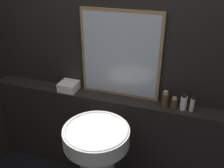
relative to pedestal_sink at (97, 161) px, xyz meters
name	(u,v)px	position (x,y,z in m)	size (l,w,h in m)	color
wall_back	(118,57)	(-0.01, 0.59, 0.69)	(8.00, 0.06, 2.50)	black
vanity_counter	(114,137)	(-0.01, 0.47, -0.11)	(2.50, 0.18, 0.90)	black
pedestal_sink	(97,161)	(0.00, 0.00, 0.00)	(0.52, 0.52, 0.90)	silver
mirror	(120,55)	(0.02, 0.54, 0.73)	(0.71, 0.03, 0.78)	#937047
towel_stack	(69,86)	(-0.47, 0.47, 0.38)	(0.17, 0.17, 0.08)	white
shampoo_bottle	(165,99)	(0.45, 0.47, 0.41)	(0.06, 0.06, 0.15)	#4C3823
conditioner_bottle	(174,103)	(0.52, 0.47, 0.39)	(0.05, 0.05, 0.10)	#4C3823
lotion_bottle	(184,102)	(0.60, 0.47, 0.41)	(0.05, 0.05, 0.14)	white
body_wash_bottle	(192,104)	(0.67, 0.47, 0.40)	(0.04, 0.04, 0.13)	beige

